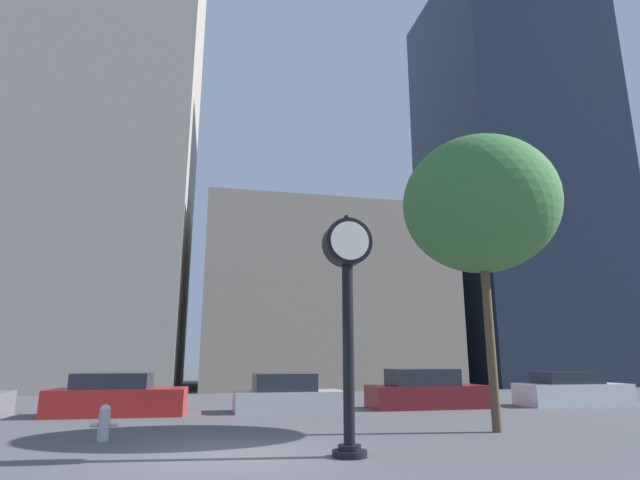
# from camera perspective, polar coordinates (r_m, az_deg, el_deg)

# --- Properties ---
(ground_plane) EXTENTS (200.00, 200.00, 0.00)m
(ground_plane) POSITION_cam_1_polar(r_m,az_deg,el_deg) (10.72, -10.24, -23.11)
(ground_plane) COLOR #515156
(building_tall_tower) EXTENTS (11.85, 12.00, 36.18)m
(building_tall_tower) POSITION_cam_1_polar(r_m,az_deg,el_deg) (38.94, -23.04, 12.43)
(building_tall_tower) COLOR #ADA393
(building_tall_tower) RESTS_ON ground_plane
(building_storefront_row) EXTENTS (15.94, 12.00, 11.66)m
(building_storefront_row) POSITION_cam_1_polar(r_m,az_deg,el_deg) (35.58, -0.08, -6.93)
(building_storefront_row) COLOR gray
(building_storefront_row) RESTS_ON ground_plane
(building_glass_modern) EXTENTS (12.61, 12.00, 32.97)m
(building_glass_modern) POSITION_cam_1_polar(r_m,az_deg,el_deg) (44.52, 21.25, 6.79)
(building_glass_modern) COLOR #1E2838
(building_glass_modern) RESTS_ON ground_plane
(street_clock) EXTENTS (1.00, 0.68, 4.86)m
(street_clock) POSITION_cam_1_polar(r_m,az_deg,el_deg) (10.42, 3.16, -5.65)
(street_clock) COLOR black
(street_clock) RESTS_ON ground_plane
(car_red) EXTENTS (4.43, 1.97, 1.37)m
(car_red) POSITION_cam_1_polar(r_m,az_deg,el_deg) (18.72, -22.17, -16.30)
(car_red) COLOR red
(car_red) RESTS_ON ground_plane
(car_silver) EXTENTS (3.99, 1.80, 1.32)m
(car_silver) POSITION_cam_1_polar(r_m,az_deg,el_deg) (18.82, -3.69, -17.31)
(car_silver) COLOR #BCBCC1
(car_silver) RESTS_ON ground_plane
(car_maroon) EXTENTS (4.60, 1.85, 1.45)m
(car_maroon) POSITION_cam_1_polar(r_m,az_deg,el_deg) (20.42, 12.09, -16.57)
(car_maroon) COLOR maroon
(car_maroon) RESTS_ON ground_plane
(car_white) EXTENTS (4.43, 1.87, 1.31)m
(car_white) POSITION_cam_1_polar(r_m,az_deg,el_deg) (23.47, 26.79, -15.14)
(car_white) COLOR silver
(car_white) RESTS_ON ground_plane
(fire_hydrant_near) EXTENTS (0.58, 0.25, 0.81)m
(fire_hydrant_near) POSITION_cam_1_polar(r_m,az_deg,el_deg) (13.22, -23.44, -18.57)
(fire_hydrant_near) COLOR #B7B7BC
(fire_hydrant_near) RESTS_ON ground_plane
(bare_tree) EXTENTS (4.34, 4.34, 8.08)m
(bare_tree) POSITION_cam_1_polar(r_m,az_deg,el_deg) (14.96, 17.79, 3.83)
(bare_tree) COLOR brown
(bare_tree) RESTS_ON ground_plane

